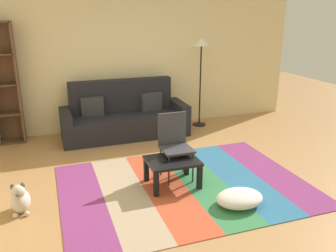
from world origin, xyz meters
TOP-DOWN VIEW (x-y plane):
  - ground_plane at (0.00, 0.00)m, footprint 14.00×14.00m
  - back_wall at (0.00, 2.55)m, footprint 6.80×0.10m
  - rug at (0.03, -0.23)m, footprint 3.18×2.32m
  - couch at (-0.26, 2.02)m, footprint 2.26×0.80m
  - coffee_table at (-0.11, -0.15)m, footprint 0.66×0.52m
  - pouf at (0.45, -0.91)m, footprint 0.57×0.44m
  - dog at (-1.97, -0.20)m, footprint 0.22×0.35m
  - standing_lamp at (1.29, 2.12)m, footprint 0.32×0.32m
  - tv_remote at (-0.22, -0.15)m, footprint 0.09×0.16m
  - folding_chair at (0.00, 0.09)m, footprint 0.40×0.40m

SIDE VIEW (x-z plane):
  - ground_plane at x=0.00m, z-range 0.00..0.00m
  - rug at x=0.03m, z-range 0.00..0.01m
  - pouf at x=0.45m, z-range 0.01..0.19m
  - dog at x=-1.97m, z-range -0.04..0.36m
  - coffee_table at x=-0.11m, z-range 0.12..0.48m
  - couch at x=-0.26m, z-range -0.16..0.84m
  - tv_remote at x=-0.22m, z-range 0.37..0.39m
  - folding_chair at x=0.00m, z-range 0.08..0.98m
  - back_wall at x=0.00m, z-range 0.00..2.70m
  - standing_lamp at x=1.29m, z-range 0.57..2.29m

